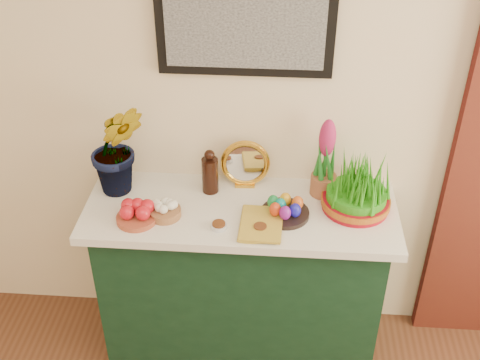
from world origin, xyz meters
name	(u,v)px	position (x,y,z in m)	size (l,w,h in m)	color
sideboard	(241,282)	(-0.13, 2.00, 0.42)	(1.30, 0.45, 0.85)	#12321E
tablecloth	(241,210)	(-0.13, 2.00, 0.87)	(1.40, 0.55, 0.04)	white
hyacinth_green	(116,134)	(-0.69, 2.10, 1.19)	(0.30, 0.25, 0.60)	#217222
apple_bowl	(136,214)	(-0.57, 1.87, 0.93)	(0.18, 0.18, 0.09)	#9E452B
garlic_basket	(165,210)	(-0.46, 1.91, 0.92)	(0.15, 0.15, 0.08)	#99653D
vinegar_cruet	(210,173)	(-0.28, 2.12, 0.99)	(0.08, 0.08, 0.22)	black
mirror	(245,164)	(-0.12, 2.19, 1.00)	(0.23, 0.07, 0.23)	gold
book	(240,222)	(-0.13, 1.87, 0.91)	(0.16, 0.24, 0.03)	gold
spice_dish_left	(219,226)	(-0.21, 1.85, 0.90)	(0.07, 0.07, 0.03)	silver
spice_dish_right	(260,228)	(-0.04, 1.84, 0.90)	(0.07, 0.07, 0.03)	silver
egg_plate	(285,209)	(0.06, 1.95, 0.93)	(0.28, 0.28, 0.09)	black
hyacinth_pink	(325,162)	(0.24, 2.14, 1.06)	(0.12, 0.12, 0.39)	#9C5937
wheatgrass_sabzeh	(357,188)	(0.38, 2.04, 1.00)	(0.31, 0.31, 0.25)	maroon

